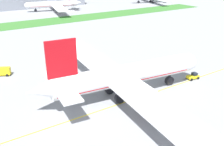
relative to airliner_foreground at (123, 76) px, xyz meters
name	(u,v)px	position (x,y,z in m)	size (l,w,h in m)	color
ground_plane	(134,99)	(1.64, -3.14, -6.50)	(600.00, 600.00, 0.00)	gray
apron_taxi_line	(134,99)	(1.64, -3.38, -6.50)	(280.00, 0.36, 0.01)	yellow
grass_median_strip	(20,25)	(1.64, 116.40, -6.45)	(320.00, 24.00, 0.10)	#38722D
airliner_foreground	(123,76)	(0.00, 0.00, 0.00)	(53.35, 83.85, 19.17)	white
pushback_tug	(193,76)	(26.99, -3.04, -5.53)	(6.09, 2.89, 2.12)	yellow
ground_crew_wingwalker_port	(158,93)	(8.81, -5.65, -5.50)	(0.57, 0.32, 1.66)	black
service_truck_baggage_loader	(3,71)	(-25.83, 35.14, -4.90)	(5.35, 4.09, 2.99)	yellow
parked_airliner_far_left	(54,4)	(41.32, 156.87, -1.07)	(47.29, 75.67, 16.02)	white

